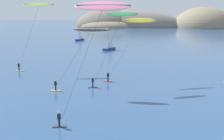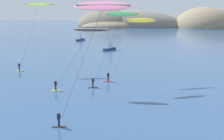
{
  "view_description": "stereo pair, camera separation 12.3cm",
  "coord_description": "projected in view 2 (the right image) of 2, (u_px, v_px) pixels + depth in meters",
  "views": [
    {
      "loc": [
        6.12,
        -13.8,
        12.17
      ],
      "look_at": [
        -0.51,
        24.8,
        3.7
      ],
      "focal_mm": 45.0,
      "sensor_mm": 36.0,
      "label": 1
    },
    {
      "loc": [
        6.24,
        -13.78,
        12.17
      ],
      "look_at": [
        -0.51,
        24.8,
        3.7
      ],
      "focal_mm": 45.0,
      "sensor_mm": 36.0,
      "label": 2
    }
  ],
  "objects": [
    {
      "name": "kitesurfer_pink",
      "position": [
        100.0,
        14.0,
        26.95
      ],
      "size": [
        8.26,
        2.17,
        13.03
      ],
      "color": "#2D2D33",
      "rests_on": "ground"
    },
    {
      "name": "headland_island",
      "position": [
        141.0,
        27.0,
        199.92
      ],
      "size": [
        110.05,
        44.83,
        27.75
      ],
      "color": "#84755B",
      "rests_on": "ground"
    },
    {
      "name": "sailboat_near",
      "position": [
        109.0,
        48.0,
        85.42
      ],
      "size": [
        3.65,
        5.68,
        5.7
      ],
      "color": "navy",
      "rests_on": "ground"
    },
    {
      "name": "sailboat_far",
      "position": [
        80.0,
        39.0,
        111.76
      ],
      "size": [
        2.46,
        5.96,
        5.7
      ],
      "color": "navy",
      "rests_on": "ground"
    },
    {
      "name": "kitesurfer_yellow",
      "position": [
        138.0,
        25.0,
        47.3
      ],
      "size": [
        8.98,
        3.99,
        10.8
      ],
      "color": "red",
      "rests_on": "ground"
    },
    {
      "name": "kitesurfer_black",
      "position": [
        88.0,
        34.0,
        40.25
      ],
      "size": [
        9.24,
        1.38,
        9.72
      ],
      "color": "yellow",
      "rests_on": "ground"
    },
    {
      "name": "kitesurfer_green",
      "position": [
        120.0,
        20.0,
        43.44
      ],
      "size": [
        7.8,
        4.16,
        11.88
      ],
      "color": "#2D2D33",
      "rests_on": "ground"
    },
    {
      "name": "kitesurfer_lime",
      "position": [
        38.0,
        10.0,
        54.54
      ],
      "size": [
        8.3,
        2.78,
        13.42
      ],
      "color": "yellow",
      "rests_on": "ground"
    }
  ]
}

